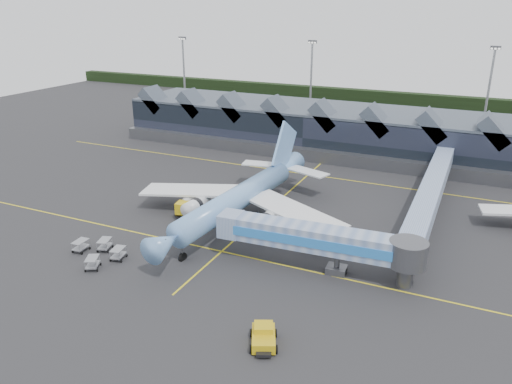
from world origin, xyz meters
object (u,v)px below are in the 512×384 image
at_px(main_airliner, 241,196).
at_px(pushback_tug, 264,337).
at_px(fuel_truck, 192,201).
at_px(jet_bridge, 329,242).

distance_m(main_airliner, pushback_tug, 30.88).
height_order(main_airliner, fuel_truck, main_airliner).
bearing_deg(fuel_truck, main_airliner, -9.59).
bearing_deg(jet_bridge, fuel_truck, 155.76).
bearing_deg(main_airliner, fuel_truck, -175.34).
height_order(main_airliner, pushback_tug, main_airliner).
height_order(jet_bridge, fuel_truck, jet_bridge).
bearing_deg(pushback_tug, main_airliner, 96.23).
bearing_deg(main_airliner, pushback_tug, -55.02).
distance_m(jet_bridge, pushback_tug, 16.93).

